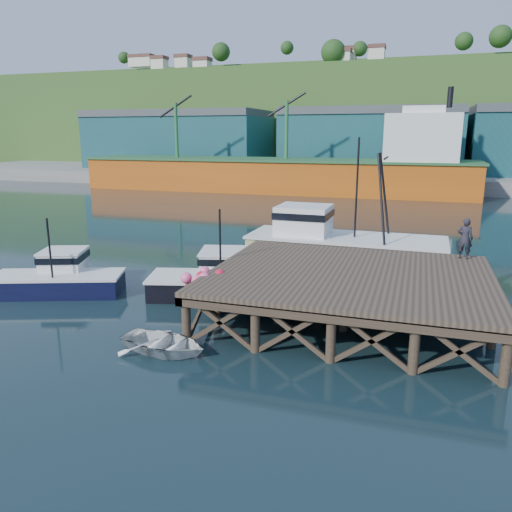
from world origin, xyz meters
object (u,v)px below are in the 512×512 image
at_px(boat_navy, 59,277).
at_px(dockworker, 465,238).
at_px(trawler, 341,242).
at_px(dinghy, 164,343).
at_px(boat_black, 223,279).

height_order(boat_navy, dockworker, dockworker).
xyz_separation_m(trawler, dinghy, (-4.48, -14.23, -1.25)).
bearing_deg(boat_black, boat_navy, -179.54).
height_order(boat_navy, dinghy, boat_navy).
bearing_deg(boat_navy, dockworker, -5.80).
bearing_deg(boat_navy, dinghy, -49.94).
xyz_separation_m(boat_navy, boat_black, (8.19, 2.30, 0.02)).
bearing_deg(dockworker, boat_navy, 24.47).
height_order(trawler, dinghy, trawler).
height_order(trawler, dockworker, trawler).
distance_m(boat_navy, dockworker, 20.45).
bearing_deg(boat_black, dockworker, -1.43).
height_order(boat_black, dockworker, boat_black).
distance_m(dinghy, dockworker, 15.15).
bearing_deg(dockworker, dinghy, 52.12).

